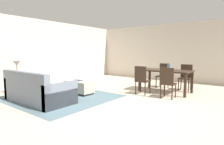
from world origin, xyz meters
TOP-DOWN VIEW (x-y plane):
  - ground_plane at (0.00, 0.00)m, footprint 10.80×10.80m
  - wall_back at (0.00, 5.00)m, footprint 9.00×0.12m
  - wall_left at (-4.50, 0.50)m, footprint 0.12×11.00m
  - area_rug at (-1.94, -0.34)m, footprint 3.00×2.80m
  - couch at (-2.02, -1.06)m, footprint 2.07×0.98m
  - ottoman_table at (-1.86, 0.33)m, footprint 0.99×0.49m
  - side_table at (-3.35, -0.95)m, footprint 0.40×0.40m
  - table_lamp at (-3.35, -0.95)m, footprint 0.26×0.26m
  - dining_table at (0.29, 2.29)m, footprint 1.67×0.89m
  - dining_chair_near_left at (-0.16, 1.46)m, footprint 0.40×0.40m
  - dining_chair_near_right at (0.69, 1.46)m, footprint 0.42×0.42m
  - dining_chair_far_left at (-0.12, 3.13)m, footprint 0.42×0.42m
  - dining_chair_far_right at (0.74, 3.06)m, footprint 0.42×0.42m
  - vase_centerpiece at (0.38, 2.31)m, footprint 0.10×0.10m
  - book_on_ottoman at (-1.92, 0.34)m, footprint 0.30×0.25m

SIDE VIEW (x-z plane):
  - ground_plane at x=0.00m, z-range 0.00..0.00m
  - area_rug at x=-1.94m, z-range 0.00..0.01m
  - ottoman_table at x=-1.86m, z-range 0.03..0.45m
  - couch at x=-2.02m, z-range -0.14..0.72m
  - book_on_ottoman at x=-1.92m, z-range 0.42..0.45m
  - side_table at x=-3.35m, z-range 0.17..0.74m
  - dining_chair_near_left at x=-0.16m, z-range 0.06..0.98m
  - dining_chair_near_right at x=0.69m, z-range 0.06..0.98m
  - dining_chair_far_left at x=-0.12m, z-range 0.06..0.98m
  - dining_chair_far_right at x=0.74m, z-range 0.06..0.98m
  - dining_table at x=0.29m, z-range 0.29..1.05m
  - vase_centerpiece at x=0.38m, z-range 0.76..0.96m
  - table_lamp at x=-3.35m, z-range 0.72..1.25m
  - wall_back at x=0.00m, z-range 0.00..2.70m
  - wall_left at x=-4.50m, z-range 0.00..2.70m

